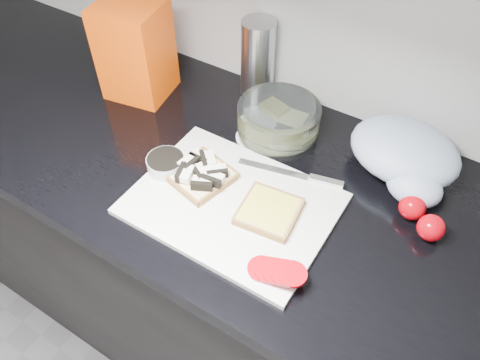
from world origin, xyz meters
name	(u,v)px	position (x,y,z in m)	size (l,w,h in m)	color
base_cabinet	(255,288)	(0.00, 1.20, 0.43)	(3.50, 0.60, 0.86)	black
countertop	(259,183)	(0.00, 1.20, 0.88)	(3.50, 0.64, 0.04)	black
cutting_board	(232,204)	(-0.01, 1.10, 0.91)	(0.40, 0.30, 0.01)	silver
bread_left	(201,174)	(-0.10, 1.12, 0.92)	(0.15, 0.15, 0.04)	#F6E4AD
bread_right	(269,211)	(0.07, 1.11, 0.92)	(0.13, 0.13, 0.02)	#F6E4AD
tomato_slices	(277,271)	(0.15, 1.00, 0.92)	(0.12, 0.07, 0.02)	#B7040E
knife	(303,176)	(0.08, 1.24, 0.92)	(0.23, 0.07, 0.01)	silver
seed_tub	(166,164)	(-0.18, 1.11, 0.92)	(0.08, 0.08, 0.04)	#B0B6B5
tub_lid	(256,137)	(-0.07, 1.30, 0.90)	(0.09, 0.09, 0.01)	white
glass_bowl	(278,121)	(-0.04, 1.34, 0.94)	(0.19, 0.19, 0.08)	silver
bread_bag	(135,50)	(-0.42, 1.31, 1.02)	(0.15, 0.14, 0.24)	#FE4C04
steel_canister	(258,59)	(-0.16, 1.46, 1.00)	(0.08, 0.08, 0.20)	#A6A6AA
grocery_bag	(406,156)	(0.25, 1.38, 0.95)	(0.26, 0.23, 0.10)	silver
whole_tomatoes	(421,217)	(0.33, 1.25, 0.93)	(0.10, 0.08, 0.05)	#B7040E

